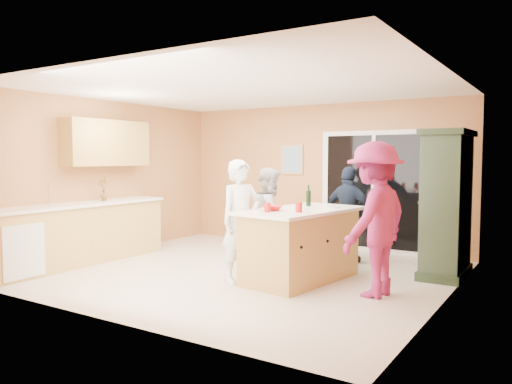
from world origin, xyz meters
The scene contains 22 objects.
floor centered at (0.00, 0.00, 0.00)m, with size 5.50×5.50×0.00m, color beige.
ceiling centered at (0.00, 0.00, 2.60)m, with size 5.50×5.00×0.10m, color white.
wall_back centered at (0.00, 2.50, 1.30)m, with size 5.50×0.10×2.60m, color tan.
wall_front centered at (0.00, -2.50, 1.30)m, with size 5.50×0.10×2.60m, color tan.
wall_left centered at (-2.75, 0.00, 1.30)m, with size 0.10×5.00×2.60m, color tan.
wall_right centered at (2.75, 0.00, 1.30)m, with size 0.10×5.00×2.60m, color tan.
left_cabinet_run centered at (-2.45, -1.05, 0.46)m, with size 0.65×3.05×1.24m.
upper_cabinets centered at (-2.58, -0.20, 1.88)m, with size 0.35×1.60×0.75m, color tan.
sliding_door centered at (1.05, 2.46, 1.05)m, with size 1.90×0.07×2.10m.
framed_picture centered at (-0.55, 2.48, 1.60)m, with size 0.46×0.04×0.56m.
kitchen_island centered at (0.90, 0.02, 0.45)m, with size 1.25×1.95×0.96m.
green_hutch centered at (2.49, 1.29, 0.98)m, with size 0.58×1.09×2.01m.
woman_white centered at (0.29, -0.49, 0.81)m, with size 0.59×0.39×1.61m, color silver.
woman_grey centered at (0.14, 0.52, 0.74)m, with size 0.72×0.56×1.49m, color #B0AFB2.
woman_navy centered at (1.02, 1.44, 0.75)m, with size 0.88×0.37×1.50m, color #182134.
woman_magenta centered at (1.99, -0.17, 0.91)m, with size 1.18×0.68×1.83m, color #901F56.
serving_bowl centered at (0.68, -0.34, 0.99)m, with size 0.27×0.27×0.07m, color red.
tulip_vase centered at (-2.45, -0.39, 1.13)m, with size 0.20×0.14×0.38m, color red.
tumbler_near centered at (0.73, -0.54, 1.02)m, with size 0.08×0.08×0.12m, color red.
tumbler_far centered at (1.06, -0.34, 1.02)m, with size 0.09×0.09×0.13m, color red.
wine_bottle centered at (0.81, 0.44, 1.07)m, with size 0.07×0.07×0.30m.
white_plate centered at (1.20, 0.38, 0.96)m, with size 0.21×0.21×0.01m, color silver.
Camera 1 is at (3.92, -5.85, 1.64)m, focal length 35.00 mm.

